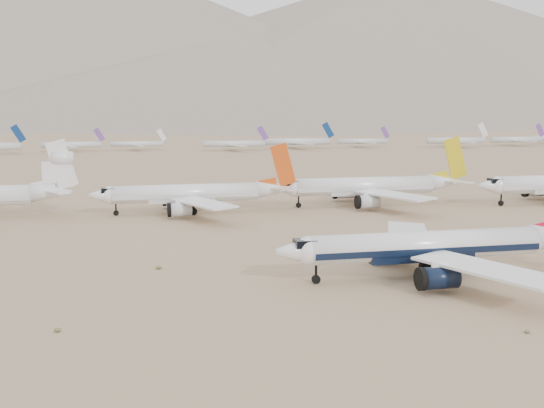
{
  "coord_description": "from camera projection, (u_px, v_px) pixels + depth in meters",
  "views": [
    {
      "loc": [
        -36.16,
        -97.36,
        27.0
      ],
      "look_at": [
        -6.12,
        36.59,
        7.0
      ],
      "focal_mm": 45.0,
      "sensor_mm": 36.0,
      "label": 1
    }
  ],
  "objects": [
    {
      "name": "desert_scrub",
      "position": [
        210.0,
        345.0,
        76.63
      ],
      "size": [
        219.83,
        121.67,
        0.63
      ],
      "color": "brown",
      "rests_on": "ground"
    },
    {
      "name": "mountain_range",
      "position": [
        160.0,
        38.0,
        1684.76
      ],
      "size": [
        7354.0,
        3024.0,
        470.0
      ],
      "color": "slate",
      "rests_on": "ground"
    },
    {
      "name": "ground",
      "position": [
        362.0,
        280.0,
        105.73
      ],
      "size": [
        7000.0,
        7000.0,
        0.0
      ],
      "primitive_type": "plane",
      "color": "#927255",
      "rests_on": "ground"
    },
    {
      "name": "foothills",
      "position": [
        426.0,
        83.0,
        1272.22
      ],
      "size": [
        4637.5,
        1395.0,
        155.0
      ],
      "color": "slate",
      "rests_on": "ground"
    },
    {
      "name": "row2_gold_tail",
      "position": [
        372.0,
        186.0,
        184.11
      ],
      "size": [
        52.0,
        50.85,
        18.51
      ],
      "color": "white",
      "rests_on": "ground"
    },
    {
      "name": "main_airliner",
      "position": [
        439.0,
        246.0,
        107.5
      ],
      "size": [
        50.96,
        49.77,
        17.98
      ],
      "color": "white",
      "rests_on": "ground"
    },
    {
      "name": "row2_orange_tail",
      "position": [
        194.0,
        194.0,
        171.04
      ],
      "size": [
        49.07,
        48.0,
        17.5
      ],
      "color": "white",
      "rests_on": "ground"
    },
    {
      "name": "distant_storage_row",
      "position": [
        176.0,
        143.0,
        405.43
      ],
      "size": [
        564.06,
        60.41,
        14.84
      ],
      "color": "silver",
      "rests_on": "ground"
    }
  ]
}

